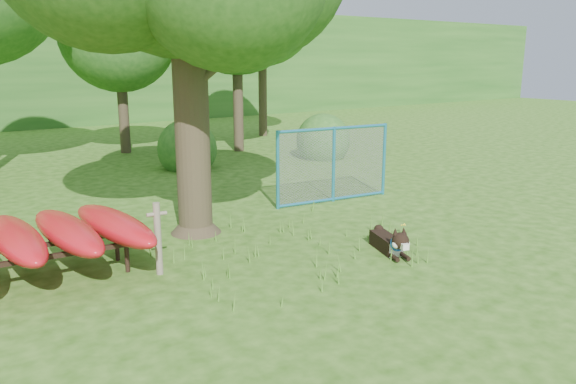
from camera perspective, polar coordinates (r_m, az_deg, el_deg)
ground at (r=9.02m, az=3.43°, el=-7.80°), size 80.00×80.00×0.00m
wooden_post at (r=8.83m, az=-13.07°, el=-4.46°), size 0.31×0.12×1.14m
kayak_rack at (r=9.12m, az=-23.67°, el=-4.08°), size 2.84×2.83×0.91m
husky_dog at (r=9.79m, az=10.41°, el=-5.07°), size 0.64×1.18×0.56m
fence_section at (r=13.04m, az=4.66°, el=2.81°), size 2.99×0.44×2.92m
wildflower_clump at (r=10.94m, az=11.65°, el=-3.37°), size 0.09×0.09×0.20m
bg_tree_c at (r=20.70m, az=-16.87°, el=15.16°), size 4.00×4.00×6.12m
bg_tree_d at (r=20.42m, az=-5.29°, el=18.43°), size 4.80×4.80×7.50m
bg_tree_e at (r=24.55m, az=-2.67°, el=17.94°), size 4.60×4.60×7.55m
shrub_right at (r=19.00m, az=3.56°, el=3.46°), size 1.80×1.80×1.80m
shrub_mid at (r=17.47m, az=-10.12°, el=2.40°), size 1.80×1.80×1.80m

